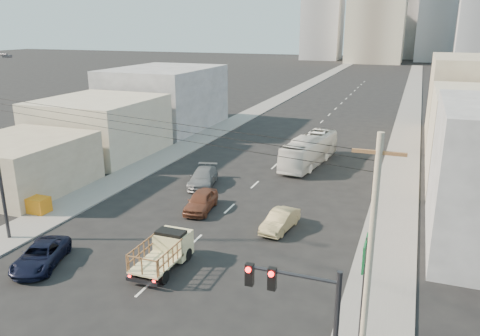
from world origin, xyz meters
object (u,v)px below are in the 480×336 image
Objects in this scene: green_sign at (365,265)px; crate_stack at (37,205)px; city_bus at (309,150)px; utility_pole at (369,263)px; sedan_brown at (201,201)px; navy_pickup at (41,255)px; flatbed_pickup at (164,250)px; sedan_grey at (203,177)px; sedan_tan at (280,221)px; traffic_signal at (305,318)px.

green_sign is 25.23m from crate_stack.
city_bus is 1.05× the size of utility_pole.
sedan_brown is 17.60m from green_sign.
green_sign reaches higher than navy_pickup.
flatbed_pickup is 0.88× the size of sedan_grey.
crate_stack is at bearing 164.73° from green_sign.
sedan_grey is 2.77× the size of crate_stack.
navy_pickup is 8.64m from crate_stack.
sedan_tan is 18.02m from crate_stack.
traffic_signal is 5.21m from green_sign.
traffic_signal is (11.64, -16.45, 3.34)m from sedan_brown.
sedan_brown reaches higher than sedan_tan.
flatbed_pickup reaches higher than sedan_grey.
sedan_grey is at bearing 106.58° from sedan_brown.
utility_pole is (1.73, 2.51, 1.11)m from traffic_signal.
sedan_grey reaches higher than sedan_tan.
sedan_brown is at bearing 133.81° from utility_pole.
flatbed_pickup reaches higher than navy_pickup.
navy_pickup is at bearing -45.36° from crate_stack.
utility_pole reaches higher than traffic_signal.
flatbed_pickup is at bearing -16.37° from crate_stack.
sedan_grey is (-2.30, 5.28, -0.01)m from sedan_brown.
green_sign is at bearing -61.03° from sedan_grey.
city_bus is 16.27m from sedan_tan.
navy_pickup is 18.36m from green_sign.
sedan_brown is 6.66m from sedan_tan.
flatbed_pickup is at bearing -90.17° from city_bus.
traffic_signal is 1.20× the size of green_sign.
sedan_tan reaches higher than crate_stack.
crate_stack is at bearing 153.00° from traffic_signal.
flatbed_pickup is at bearing 0.24° from navy_pickup.
city_bus reaches higher than navy_pickup.
utility_pole is (0.34, -2.50, 1.44)m from green_sign.
navy_pickup is at bearing -103.54° from city_bus.
sedan_tan is at bearing 11.42° from crate_stack.
green_sign reaches higher than sedan_grey.
utility_pole is 26.52m from crate_stack.
sedan_brown is 0.87× the size of green_sign.
sedan_tan is 0.80× the size of green_sign.
city_bus is 30.27m from utility_pole.
city_bus is at bearing 64.72° from sedan_brown.
navy_pickup is 15.13m from sedan_tan.
sedan_brown is 0.87× the size of sedan_grey.
green_sign is at bearing 74.45° from traffic_signal.
sedan_brown reaches higher than navy_pickup.
sedan_tan is at bearing 108.60° from traffic_signal.
navy_pickup is 16.50m from sedan_grey.
sedan_grey is at bearing 151.42° from sedan_tan.
city_bus is 2.10× the size of sedan_grey.
navy_pickup is at bearing -132.07° from sedan_tan.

